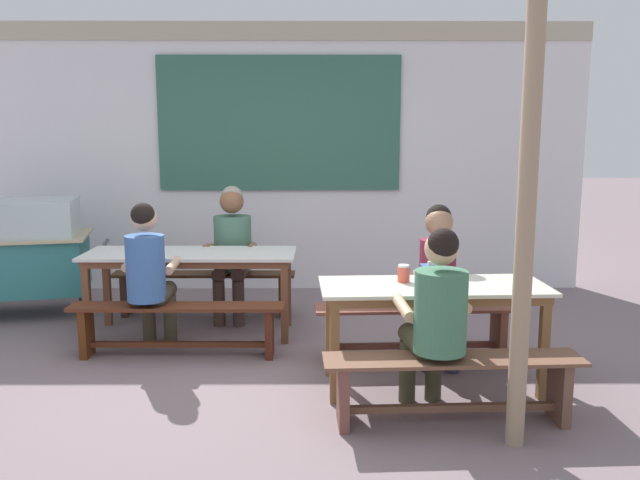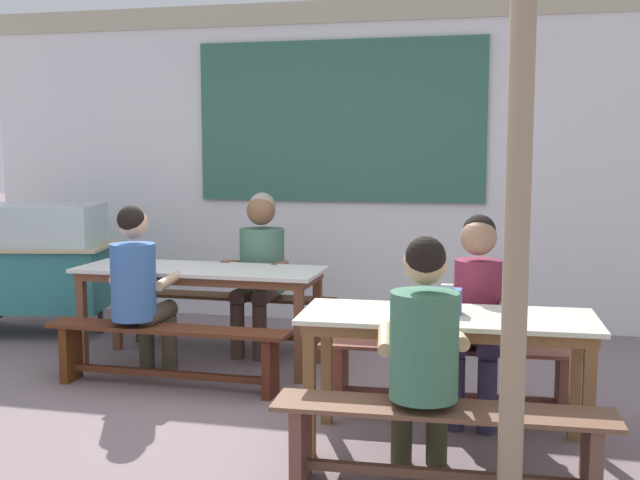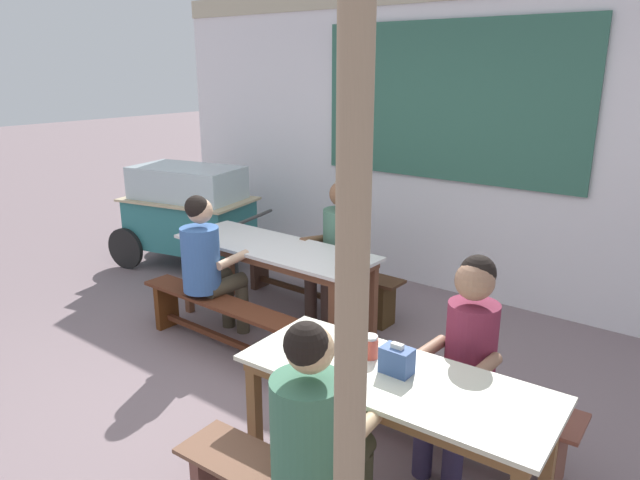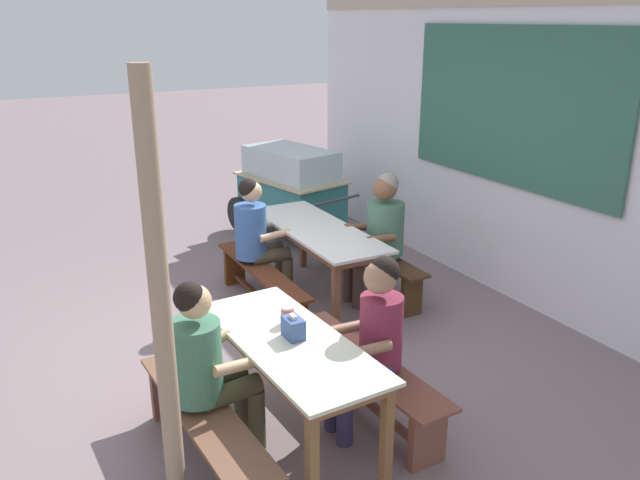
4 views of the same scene
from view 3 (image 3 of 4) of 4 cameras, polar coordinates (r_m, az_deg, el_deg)
name	(u,v)px [view 3 (image 3 of 4)]	position (r m, az deg, el deg)	size (l,w,h in m)	color
ground_plane	(250,397)	(4.17, -6.86, -15.00)	(40.00, 40.00, 0.00)	slate
backdrop_wall	(443,135)	(5.81, 11.92, 10.01)	(6.87, 0.23, 2.93)	white
dining_table_far	(274,254)	(4.92, -4.52, -1.37)	(1.83, 0.66, 0.74)	silver
dining_table_near	(394,390)	(2.98, 7.20, -14.36)	(1.58, 0.69, 0.74)	silver
bench_far_back	(318,277)	(5.46, -0.23, -3.61)	(1.76, 0.26, 0.42)	#472B1A
bench_far_front	(224,318)	(4.67, -9.37, -7.48)	(1.70, 0.26, 0.42)	#532817
bench_near_back	(439,403)	(3.63, 11.57, -15.29)	(1.59, 0.38, 0.42)	brown
food_cart	(188,210)	(6.61, -12.76, 2.90)	(1.81, 1.12, 1.13)	teal
person_left_back_turned	(208,261)	(4.73, -10.88, -1.99)	(0.42, 0.54, 1.23)	#443D2D
person_right_near_table	(465,351)	(3.32, 13.99, -10.46)	(0.41, 0.51, 1.22)	#322B4D
person_center_facing	(339,239)	(5.11, 1.90, 0.11)	(0.47, 0.58, 1.26)	#48332C
person_near_front	(316,430)	(2.63, -0.35, -18.04)	(0.47, 0.58, 1.22)	#3F3E29
tissue_box	(397,360)	(2.93, 7.51, -11.55)	(0.15, 0.10, 0.16)	#39548C
condiment_jar	(370,347)	(3.06, 4.91, -10.34)	(0.09, 0.09, 0.12)	#DF4F3B
wooden_support_post	(350,380)	(1.91, 2.99, -13.51)	(0.10, 0.10, 2.45)	#9D8467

